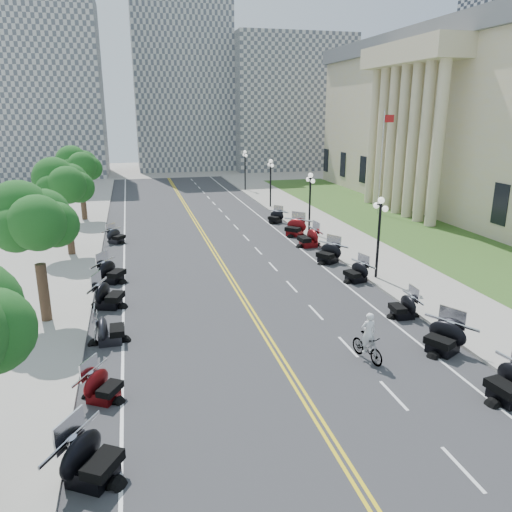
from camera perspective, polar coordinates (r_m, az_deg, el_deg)
ground at (r=25.06m, az=-0.07°, el=-7.15°), size 160.00×160.00×0.00m
road at (r=34.26m, az=-4.11°, el=-0.64°), size 16.00×90.00×0.01m
centerline_yellow_a at (r=34.24m, az=-4.31°, el=-0.64°), size 0.12×90.00×0.00m
centerline_yellow_b at (r=34.28m, az=-3.91°, el=-0.61°), size 0.12×90.00×0.00m
edge_line_north at (r=35.85m, az=6.01°, el=0.10°), size 0.12×90.00×0.00m
edge_line_south at (r=33.82m, az=-14.85°, el=-1.37°), size 0.12×90.00×0.00m
lane_dash_3 at (r=16.80m, az=22.52°, el=-21.55°), size 0.12×2.00×0.00m
lane_dash_4 at (r=19.51m, az=15.44°, el=-15.08°), size 0.12×2.00×0.00m
lane_dash_5 at (r=22.61m, az=10.47°, el=-10.15°), size 0.12×2.00×0.00m
lane_dash_6 at (r=25.95m, az=6.85°, el=-6.39°), size 0.12×2.00×0.00m
lane_dash_7 at (r=29.46m, az=4.10°, el=-3.49°), size 0.12×2.00×0.00m
lane_dash_8 at (r=33.08m, az=1.97°, el=-1.22°), size 0.12×2.00×0.00m
lane_dash_9 at (r=36.78m, az=0.26°, el=0.61°), size 0.12×2.00×0.00m
lane_dash_10 at (r=40.53m, az=-1.14°, el=2.10°), size 0.12×2.00×0.00m
lane_dash_11 at (r=44.33m, az=-2.30°, el=3.34°), size 0.12×2.00×0.00m
lane_dash_12 at (r=48.16m, az=-3.28°, el=4.37°), size 0.12×2.00×0.00m
lane_dash_13 at (r=52.02m, az=-4.11°, el=5.26°), size 0.12×2.00×0.00m
lane_dash_14 at (r=55.90m, az=-4.84°, el=6.02°), size 0.12×2.00×0.00m
lane_dash_15 at (r=59.79m, az=-5.47°, el=6.68°), size 0.12×2.00×0.00m
lane_dash_16 at (r=63.70m, az=-6.02°, el=7.26°), size 0.12×2.00×0.00m
lane_dash_17 at (r=67.61m, az=-6.51°, el=7.77°), size 0.12×2.00×0.00m
lane_dash_18 at (r=71.54m, az=-6.95°, el=8.23°), size 0.12×2.00×0.00m
lane_dash_19 at (r=75.47m, az=-7.34°, el=8.63°), size 0.12×2.00×0.00m
sidewalk_north at (r=37.40m, az=11.93°, el=0.62°), size 5.00×90.00×0.15m
sidewalk_south at (r=34.15m, az=-21.74°, el=-1.73°), size 5.00×90.00×0.15m
lawn at (r=47.48m, az=15.40°, el=3.68°), size 9.00×60.00×0.10m
civic_building at (r=58.08m, az=27.05°, el=13.57°), size 26.00×51.00×17.80m
distant_block_a at (r=85.26m, az=-23.53°, el=17.10°), size 18.00×14.00×26.00m
distant_block_b at (r=90.94m, az=-8.47°, el=19.36°), size 16.00×12.00×30.00m
distant_block_c at (r=91.54m, az=3.63°, el=16.97°), size 20.00×14.00×22.00m
street_lamp_2 at (r=30.76m, az=13.82°, el=1.97°), size 0.50×1.20×4.90m
street_lamp_3 at (r=41.49m, az=6.17°, el=6.00°), size 0.50×1.20×4.90m
street_lamp_4 at (r=52.77m, az=1.67°, el=8.30°), size 0.50×1.20×4.90m
street_lamp_5 at (r=64.31m, az=-1.26°, el=9.76°), size 0.50×1.20×4.90m
flagpole at (r=50.41m, az=14.11°, el=10.20°), size 1.10×0.20×10.00m
tree_2 at (r=25.25m, az=-23.90°, el=2.95°), size 4.80×4.80×9.20m
tree_3 at (r=36.94m, az=-20.98°, el=7.12°), size 4.80×4.80×9.20m
tree_4 at (r=48.79m, az=-19.46°, el=9.28°), size 4.80×4.80×9.20m
motorcycle_n_3 at (r=20.30m, az=27.12°, el=-12.68°), size 2.48×2.48×1.52m
motorcycle_n_4 at (r=22.92m, az=20.66°, el=-8.57°), size 2.90×2.90×1.50m
motorcycle_n_5 at (r=26.01m, az=16.46°, el=-5.43°), size 1.92×1.92×1.28m
motorcycle_n_6 at (r=30.65m, az=11.37°, el=-1.70°), size 2.28×2.28×1.32m
motorcycle_n_7 at (r=34.13m, az=8.26°, el=0.44°), size 2.88×2.88×1.46m
motorcycle_n_8 at (r=37.94m, az=6.02°, el=2.19°), size 2.36×2.36×1.53m
motorcycle_n_9 at (r=41.16m, az=4.46°, el=3.37°), size 3.12×3.12×1.55m
motorcycle_n_10 at (r=45.85m, az=2.23°, el=4.57°), size 2.53×2.53×1.26m
motorcycle_s_3 at (r=15.56m, az=-18.30°, el=-20.95°), size 3.05×3.05×1.55m
motorcycle_s_4 at (r=19.09m, az=-17.12°, el=-13.85°), size 2.45×2.45×1.25m
motorcycle_s_5 at (r=23.27m, az=-16.40°, el=-7.91°), size 2.02×2.02×1.39m
motorcycle_s_6 at (r=27.27m, az=-16.50°, el=-4.17°), size 2.75×2.75×1.50m
motorcycle_s_7 at (r=31.14m, az=-16.19°, el=-1.60°), size 2.91×2.91×1.48m
motorcycle_s_9 at (r=40.31m, az=-15.70°, el=2.30°), size 2.52×2.52×1.25m
bicycle at (r=21.43m, az=12.60°, el=-10.14°), size 0.96×1.99×1.15m
cyclist_rider at (r=20.83m, az=12.85°, el=-6.55°), size 0.64×0.42×1.76m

